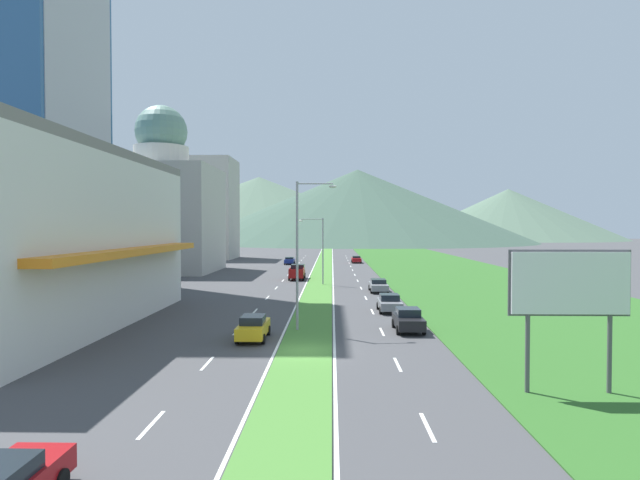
{
  "coord_description": "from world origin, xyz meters",
  "views": [
    {
      "loc": [
        1.59,
        -30.36,
        7.34
      ],
      "look_at": [
        -0.35,
        54.84,
        5.21
      ],
      "focal_mm": 29.34,
      "sensor_mm": 36.0,
      "label": 1
    }
  ],
  "objects_px": {
    "car_6": "(290,260)",
    "billboard_roadside": "(570,288)",
    "car_2": "(356,259)",
    "pickup_truck_0": "(297,272)",
    "car_4": "(408,320)",
    "street_lamp_mid": "(320,246)",
    "car_5": "(390,303)",
    "office_tower": "(8,29)",
    "car_1": "(253,327)",
    "car_3": "(378,285)",
    "street_lamp_near": "(301,246)"
  },
  "relations": [
    {
      "from": "car_1",
      "to": "pickup_truck_0",
      "type": "xyz_separation_m",
      "value": [
        0.26,
        39.3,
        0.18
      ]
    },
    {
      "from": "street_lamp_mid",
      "to": "car_5",
      "type": "relative_size",
      "value": 2.06
    },
    {
      "from": "car_6",
      "to": "street_lamp_near",
      "type": "bearing_deg",
      "value": -174.65
    },
    {
      "from": "car_6",
      "to": "car_2",
      "type": "bearing_deg",
      "value": -72.28
    },
    {
      "from": "billboard_roadside",
      "to": "car_2",
      "type": "relative_size",
      "value": 1.35
    },
    {
      "from": "street_lamp_near",
      "to": "pickup_truck_0",
      "type": "bearing_deg",
      "value": 94.25
    },
    {
      "from": "billboard_roadside",
      "to": "pickup_truck_0",
      "type": "distance_m",
      "value": 52.47
    },
    {
      "from": "billboard_roadside",
      "to": "car_3",
      "type": "distance_m",
      "value": 36.6
    },
    {
      "from": "car_5",
      "to": "car_6",
      "type": "distance_m",
      "value": 58.8
    },
    {
      "from": "billboard_roadside",
      "to": "street_lamp_near",
      "type": "bearing_deg",
      "value": 132.27
    },
    {
      "from": "car_1",
      "to": "office_tower",
      "type": "bearing_deg",
      "value": 49.33
    },
    {
      "from": "car_1",
      "to": "car_3",
      "type": "distance_m",
      "value": 27.31
    },
    {
      "from": "street_lamp_mid",
      "to": "car_3",
      "type": "xyz_separation_m",
      "value": [
        6.78,
        -7.09,
        -4.2
      ]
    },
    {
      "from": "car_4",
      "to": "street_lamp_mid",
      "type": "bearing_deg",
      "value": -166.76
    },
    {
      "from": "office_tower",
      "to": "car_3",
      "type": "bearing_deg",
      "value": -5.29
    },
    {
      "from": "car_3",
      "to": "car_5",
      "type": "height_order",
      "value": "car_5"
    },
    {
      "from": "car_6",
      "to": "pickup_truck_0",
      "type": "xyz_separation_m",
      "value": [
        3.45,
        -29.39,
        0.24
      ]
    },
    {
      "from": "street_lamp_mid",
      "to": "car_6",
      "type": "bearing_deg",
      "value": 100.61
    },
    {
      "from": "street_lamp_mid",
      "to": "car_4",
      "type": "height_order",
      "value": "street_lamp_mid"
    },
    {
      "from": "car_5",
      "to": "car_6",
      "type": "relative_size",
      "value": 0.86
    },
    {
      "from": "office_tower",
      "to": "pickup_truck_0",
      "type": "bearing_deg",
      "value": 16.05
    },
    {
      "from": "billboard_roadside",
      "to": "office_tower",
      "type": "bearing_deg",
      "value": 141.07
    },
    {
      "from": "car_5",
      "to": "pickup_truck_0",
      "type": "height_order",
      "value": "pickup_truck_0"
    },
    {
      "from": "billboard_roadside",
      "to": "car_6",
      "type": "xyz_separation_m",
      "value": [
        -18.71,
        79.46,
        -3.91
      ]
    },
    {
      "from": "office_tower",
      "to": "pickup_truck_0",
      "type": "height_order",
      "value": "office_tower"
    },
    {
      "from": "car_4",
      "to": "pickup_truck_0",
      "type": "height_order",
      "value": "pickup_truck_0"
    },
    {
      "from": "pickup_truck_0",
      "to": "street_lamp_near",
      "type": "bearing_deg",
      "value": -175.75
    },
    {
      "from": "office_tower",
      "to": "car_6",
      "type": "xyz_separation_m",
      "value": [
        31.0,
        39.3,
        -30.67
      ]
    },
    {
      "from": "car_3",
      "to": "car_4",
      "type": "distance_m",
      "value": 22.22
    },
    {
      "from": "office_tower",
      "to": "street_lamp_mid",
      "type": "relative_size",
      "value": 7.36
    },
    {
      "from": "pickup_truck_0",
      "to": "car_4",
      "type": "bearing_deg",
      "value": -164.22
    },
    {
      "from": "street_lamp_near",
      "to": "car_4",
      "type": "xyz_separation_m",
      "value": [
        7.56,
        -0.02,
        -5.18
      ]
    },
    {
      "from": "street_lamp_near",
      "to": "car_2",
      "type": "bearing_deg",
      "value": 84.14
    },
    {
      "from": "car_6",
      "to": "pickup_truck_0",
      "type": "bearing_deg",
      "value": -173.3
    },
    {
      "from": "street_lamp_near",
      "to": "car_3",
      "type": "xyz_separation_m",
      "value": [
        7.44,
        22.21,
        -5.24
      ]
    },
    {
      "from": "car_2",
      "to": "pickup_truck_0",
      "type": "relative_size",
      "value": 0.87
    },
    {
      "from": "street_lamp_mid",
      "to": "pickup_truck_0",
      "type": "distance_m",
      "value": 8.68
    },
    {
      "from": "office_tower",
      "to": "car_6",
      "type": "distance_m",
      "value": 58.71
    },
    {
      "from": "car_6",
      "to": "billboard_roadside",
      "type": "bearing_deg",
      "value": -166.75
    },
    {
      "from": "car_6",
      "to": "car_4",
      "type": "bearing_deg",
      "value": -168.21
    },
    {
      "from": "office_tower",
      "to": "billboard_roadside",
      "type": "bearing_deg",
      "value": -38.93
    },
    {
      "from": "car_4",
      "to": "car_6",
      "type": "distance_m",
      "value": 67.07
    },
    {
      "from": "car_2",
      "to": "car_6",
      "type": "relative_size",
      "value": 0.98
    },
    {
      "from": "street_lamp_mid",
      "to": "car_1",
      "type": "relative_size",
      "value": 1.94
    },
    {
      "from": "car_3",
      "to": "street_lamp_mid",
      "type": "bearing_deg",
      "value": -136.28
    },
    {
      "from": "street_lamp_near",
      "to": "street_lamp_mid",
      "type": "xyz_separation_m",
      "value": [
        0.66,
        29.29,
        -1.04
      ]
    },
    {
      "from": "car_4",
      "to": "pickup_truck_0",
      "type": "distance_m",
      "value": 37.69
    },
    {
      "from": "car_1",
      "to": "pickup_truck_0",
      "type": "distance_m",
      "value": 39.3
    },
    {
      "from": "street_lamp_mid",
      "to": "car_5",
      "type": "bearing_deg",
      "value": -72.74
    },
    {
      "from": "office_tower",
      "to": "billboard_roadside",
      "type": "xyz_separation_m",
      "value": [
        49.71,
        -40.16,
        -26.76
      ]
    }
  ]
}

